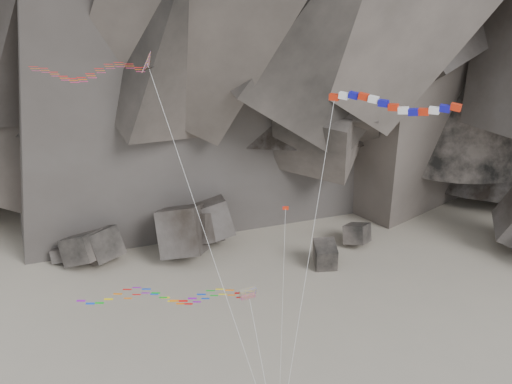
{
  "coord_description": "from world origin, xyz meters",
  "views": [
    {
      "loc": [
        -0.43,
        -44.27,
        42.46
      ],
      "look_at": [
        -1.37,
        6.0,
        21.35
      ],
      "focal_mm": 45.0,
      "sensor_mm": 36.0,
      "label": 1
    }
  ],
  "objects_px": {
    "banner_kite": "(392,107)",
    "pennant_kite": "(283,277)",
    "delta_kite": "(83,71)",
    "parafoil_kite": "(158,295)"
  },
  "relations": [
    {
      "from": "parafoil_kite",
      "to": "pennant_kite",
      "type": "height_order",
      "value": "pennant_kite"
    },
    {
      "from": "banner_kite",
      "to": "pennant_kite",
      "type": "relative_size",
      "value": 1.46
    },
    {
      "from": "banner_kite",
      "to": "parafoil_kite",
      "type": "distance_m",
      "value": 24.66
    },
    {
      "from": "parafoil_kite",
      "to": "pennant_kite",
      "type": "distance_m",
      "value": 10.84
    },
    {
      "from": "delta_kite",
      "to": "pennant_kite",
      "type": "distance_m",
      "value": 21.79
    },
    {
      "from": "delta_kite",
      "to": "pennant_kite",
      "type": "relative_size",
      "value": 1.6
    },
    {
      "from": "banner_kite",
      "to": "pennant_kite",
      "type": "xyz_separation_m",
      "value": [
        -7.18,
        1.5,
        -14.36
      ]
    },
    {
      "from": "parafoil_kite",
      "to": "delta_kite",
      "type": "bearing_deg",
      "value": 177.31
    },
    {
      "from": "banner_kite",
      "to": "delta_kite",
      "type": "bearing_deg",
      "value": -160.25
    },
    {
      "from": "delta_kite",
      "to": "banner_kite",
      "type": "relative_size",
      "value": 1.09
    }
  ]
}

